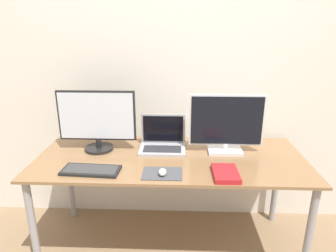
{
  "coord_description": "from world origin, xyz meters",
  "views": [
    {
      "loc": [
        0.06,
        -1.44,
        1.52
      ],
      "look_at": [
        -0.02,
        0.4,
        0.9
      ],
      "focal_mm": 32.0,
      "sensor_mm": 36.0,
      "label": 1
    }
  ],
  "objects_px": {
    "mouse": "(162,172)",
    "keyboard": "(91,170)",
    "monitor_left": "(97,120)",
    "monitor_right": "(226,124)",
    "laptop": "(163,141)",
    "book": "(226,173)"
  },
  "relations": [
    {
      "from": "monitor_right",
      "to": "laptop",
      "type": "height_order",
      "value": "monitor_right"
    },
    {
      "from": "keyboard",
      "to": "book",
      "type": "height_order",
      "value": "book"
    },
    {
      "from": "monitor_right",
      "to": "laptop",
      "type": "bearing_deg",
      "value": 174.21
    },
    {
      "from": "mouse",
      "to": "keyboard",
      "type": "bearing_deg",
      "value": 175.34
    },
    {
      "from": "laptop",
      "to": "keyboard",
      "type": "xyz_separation_m",
      "value": [
        -0.41,
        -0.37,
        -0.05
      ]
    },
    {
      "from": "monitor_right",
      "to": "book",
      "type": "relative_size",
      "value": 2.28
    },
    {
      "from": "monitor_right",
      "to": "mouse",
      "type": "height_order",
      "value": "monitor_right"
    },
    {
      "from": "monitor_left",
      "to": "book",
      "type": "distance_m",
      "value": 0.92
    },
    {
      "from": "laptop",
      "to": "keyboard",
      "type": "height_order",
      "value": "laptop"
    },
    {
      "from": "monitor_right",
      "to": "book",
      "type": "xyz_separation_m",
      "value": [
        -0.04,
        -0.35,
        -0.18
      ]
    },
    {
      "from": "book",
      "to": "mouse",
      "type": "bearing_deg",
      "value": -177.71
    },
    {
      "from": "monitor_left",
      "to": "laptop",
      "type": "distance_m",
      "value": 0.47
    },
    {
      "from": "mouse",
      "to": "monitor_left",
      "type": "bearing_deg",
      "value": 141.78
    },
    {
      "from": "monitor_left",
      "to": "monitor_right",
      "type": "height_order",
      "value": "monitor_left"
    },
    {
      "from": "monitor_right",
      "to": "book",
      "type": "bearing_deg",
      "value": -97.1
    },
    {
      "from": "monitor_right",
      "to": "keyboard",
      "type": "bearing_deg",
      "value": -158.39
    },
    {
      "from": "monitor_right",
      "to": "monitor_left",
      "type": "bearing_deg",
      "value": -180.0
    },
    {
      "from": "monitor_left",
      "to": "book",
      "type": "height_order",
      "value": "monitor_left"
    },
    {
      "from": "monitor_right",
      "to": "keyboard",
      "type": "height_order",
      "value": "monitor_right"
    },
    {
      "from": "monitor_left",
      "to": "monitor_right",
      "type": "relative_size",
      "value": 1.06
    },
    {
      "from": "keyboard",
      "to": "monitor_left",
      "type": "bearing_deg",
      "value": 96.33
    },
    {
      "from": "laptop",
      "to": "book",
      "type": "bearing_deg",
      "value": -45.72
    }
  ]
}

